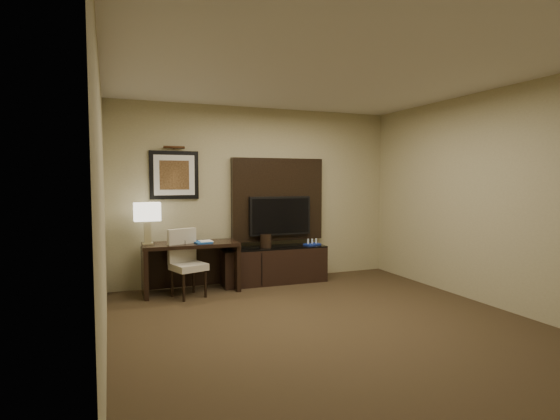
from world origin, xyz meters
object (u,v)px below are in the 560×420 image
desk (191,267)px  desk_phone (177,240)px  table_lamp (147,223)px  minibar_tray (312,242)px  desk_chair (189,266)px  credenza (274,265)px  tv (280,216)px  ice_bucket (266,241)px

desk → desk_phone: 0.44m
table_lamp → minibar_tray: (2.49, -0.02, -0.39)m
desk_chair → minibar_tray: (1.99, 0.31, 0.18)m
credenza → minibar_tray: minibar_tray is taller
credenza → tv: bearing=43.3°
ice_bucket → minibar_tray: ice_bucket is taller
desk_phone → minibar_tray: bearing=1.0°
desk_chair → ice_bucket: 1.30m
credenza → desk: bearing=-173.8°
desk_chair → table_lamp: (-0.49, 0.33, 0.57)m
credenza → minibar_tray: bearing=-1.3°
minibar_tray → tv: bearing=160.0°
desk_phone → minibar_tray: (2.11, 0.09, -0.15)m
table_lamp → tv: bearing=4.4°
desk_phone → ice_bucket: bearing=4.0°
table_lamp → desk_chair: bearing=-33.9°
tv → desk_phone: tv is taller
tv → desk_chair: tv is taller
credenza → tv: size_ratio=1.62×
credenza → desk_chair: desk_chair is taller
desk_phone → minibar_tray: desk_phone is taller
desk_chair → desk: bearing=54.2°
desk → credenza: bearing=6.7°
ice_bucket → desk_chair: bearing=-164.0°
desk_chair → desk_phone: size_ratio=4.51×
ice_bucket → minibar_tray: bearing=-2.8°
tv → minibar_tray: size_ratio=3.95×
tv → desk_chair: (-1.52, -0.49, -0.60)m
minibar_tray → desk_chair: bearing=-171.0°
desk_chair → desk_phone: desk_chair is taller
ice_bucket → minibar_tray: (0.76, -0.04, -0.05)m
table_lamp → ice_bucket: size_ratio=2.93×
credenza → ice_bucket: 0.40m
tv → table_lamp: bearing=-175.6°
credenza → tv: (0.16, 0.14, 0.74)m
desk_phone → desk_chair: bearing=-65.3°
desk_phone → minibar_tray: 2.11m
table_lamp → minibar_tray: size_ratio=2.27×
desk → table_lamp: table_lamp is taller
desk → ice_bucket: bearing=7.4°
desk_chair → minibar_tray: bearing=-9.8°
desk → credenza: (1.28, 0.10, -0.07)m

